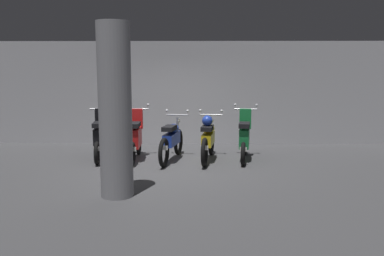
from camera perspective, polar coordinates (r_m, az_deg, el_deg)
ground_plane at (r=8.91m, az=-3.13°, el=-5.43°), size 80.00×80.00×0.00m
back_wall at (r=11.51m, az=-2.23°, el=5.01°), size 16.00×0.30×2.89m
motorbike_slot_0 at (r=9.76m, az=-12.93°, el=-1.27°), size 0.56×1.68×1.18m
motorbike_slot_1 at (r=9.54m, az=-8.00°, el=-1.33°), size 0.59×1.68×1.29m
motorbike_slot_2 at (r=9.37m, az=-2.88°, el=-1.66°), size 0.63×1.93×1.15m
motorbike_slot_3 at (r=9.35m, az=2.32°, el=-1.45°), size 0.58×1.94×1.15m
motorbike_slot_4 at (r=9.51m, az=7.47°, el=-1.35°), size 0.58×1.67×1.29m
support_pillar at (r=6.72m, az=-10.86°, el=2.38°), size 0.55×0.55×2.89m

